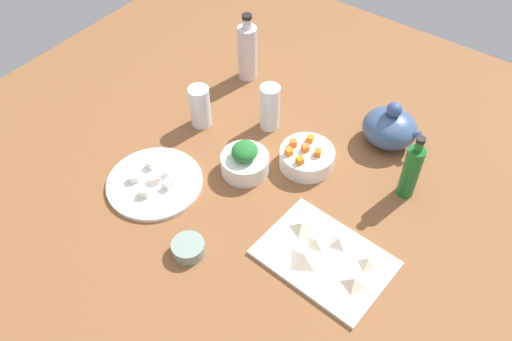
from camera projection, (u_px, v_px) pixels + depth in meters
tabletop at (256, 186)px, 145.51cm from camera, size 190.00×190.00×3.00cm
cutting_board at (325, 258)px, 127.62cm from camera, size 32.07×23.87×1.00cm
plate_tofu at (155, 183)px, 143.58cm from camera, size 25.90×25.90×1.20cm
bowl_greens at (245, 164)px, 145.44cm from camera, size 13.24×13.24×5.53cm
bowl_carrots at (307, 158)px, 147.17cm from camera, size 15.22×15.22×5.22cm
bowl_small_side at (189, 249)px, 128.05cm from camera, size 8.12×8.12×3.34cm
teapot at (390, 127)px, 151.41cm from camera, size 17.13×15.07×14.19cm
bottle_0 at (411, 171)px, 135.90cm from camera, size 4.58×4.58×20.10cm
bottle_1 at (247, 51)px, 168.87cm from camera, size 6.23×6.23×22.77cm
drinking_glass_0 at (200, 107)px, 155.74cm from camera, size 6.18×6.18×13.06cm
drinking_glass_1 at (270, 107)px, 154.39cm from camera, size 5.90×5.90×14.55cm
carrot_cube_0 at (305, 148)px, 144.75cm from camera, size 2.48×2.48×1.80cm
carrot_cube_1 at (318, 153)px, 143.55cm from camera, size 2.36×2.36×1.80cm
carrot_cube_2 at (300, 160)px, 141.63cm from camera, size 2.40×2.40×1.80cm
carrot_cube_3 at (310, 139)px, 147.22cm from camera, size 2.17×2.17×1.80cm
carrot_cube_4 at (289, 152)px, 143.85cm from camera, size 2.44×2.44×1.80cm
carrot_cube_5 at (293, 143)px, 146.10cm from camera, size 2.54×2.54×1.80cm
chopped_greens_mound at (245, 151)px, 141.82cm from camera, size 9.32×9.64×4.28cm
tofu_cube_0 at (167, 185)px, 140.93cm from camera, size 2.26×2.26×2.20cm
tofu_cube_1 at (154, 179)px, 142.23cm from camera, size 3.07×3.07×2.20cm
tofu_cube_2 at (144, 193)px, 139.09cm from camera, size 3.00×3.00×2.20cm
tofu_cube_3 at (151, 164)px, 145.98cm from camera, size 2.40×2.40×2.20cm
tofu_cube_4 at (134, 178)px, 142.55cm from camera, size 3.09×3.09×2.20cm
tofu_cube_5 at (168, 173)px, 143.62cm from camera, size 2.67×2.67×2.20cm
dumpling_0 at (368, 261)px, 125.06cm from camera, size 4.21×4.68×2.26cm
dumpling_1 at (354, 282)px, 121.22cm from camera, size 5.80×5.57×2.58cm
dumpling_2 at (303, 257)px, 125.42cm from camera, size 7.17×7.17×2.94cm
dumpling_3 at (301, 226)px, 131.84cm from camera, size 5.84×5.75×2.51cm
dumpling_4 at (338, 241)px, 129.06cm from camera, size 5.57×5.54×2.24cm
dumpling_5 at (316, 242)px, 128.83cm from camera, size 5.06×4.72×2.12cm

